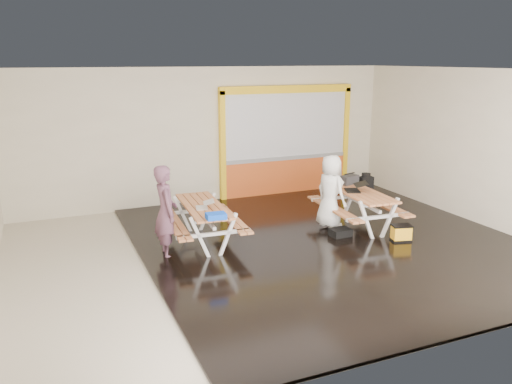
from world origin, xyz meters
name	(u,v)px	position (x,y,z in m)	size (l,w,h in m)	color
room	(275,165)	(0.00, 0.00, 1.75)	(10.02, 8.02, 3.52)	beige
deck	(329,242)	(1.25, 0.00, 0.03)	(7.50, 7.98, 0.05)	black
kiosk	(287,143)	(2.20, 3.93, 1.44)	(3.88, 0.16, 3.00)	#DA5820
picnic_table_left	(204,214)	(-1.14, 0.92, 0.64)	(1.56, 2.19, 0.84)	#BD784B
picnic_table_right	(358,200)	(2.33, 0.58, 0.66)	(1.61, 2.26, 0.87)	#BD784B
person_left	(166,212)	(-1.99, 0.59, 0.88)	(0.66, 0.43, 1.81)	#653F52
person_right	(331,191)	(1.67, 0.68, 0.90)	(0.78, 0.51, 1.59)	white
laptop_left	(204,206)	(-1.19, 0.70, 0.89)	(0.42, 0.39, 0.15)	silver
laptop_right	(355,188)	(2.26, 0.61, 0.93)	(0.59, 0.56, 0.20)	black
blue_pouch	(216,216)	(-1.20, -0.05, 0.89)	(0.36, 0.25, 0.11)	blue
toolbox	(349,180)	(2.50, 1.23, 0.97)	(0.49, 0.34, 0.26)	black
backpack	(366,185)	(3.00, 1.28, 0.78)	(0.33, 0.21, 0.55)	black
dark_case	(340,232)	(1.63, 0.16, 0.13)	(0.42, 0.32, 0.16)	black
fluke_bag	(401,233)	(2.62, -0.59, 0.21)	(0.45, 0.35, 0.34)	black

